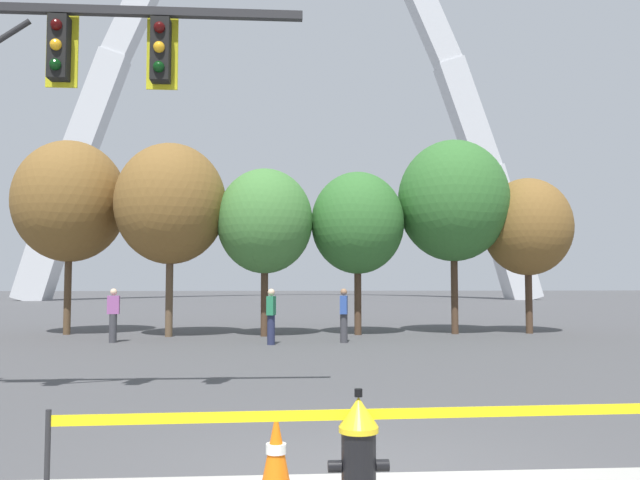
{
  "coord_description": "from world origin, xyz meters",
  "views": [
    {
      "loc": [
        -0.8,
        -5.91,
        1.79
      ],
      "look_at": [
        -0.05,
        5.0,
        2.5
      ],
      "focal_mm": 36.24,
      "sensor_mm": 36.0,
      "label": 1
    }
  ],
  "objects": [
    {
      "name": "ground_plane",
      "position": [
        0.0,
        0.0,
        0.0
      ],
      "size": [
        240.0,
        240.0,
        0.0
      ],
      "primitive_type": "plane",
      "color": "#474749"
    },
    {
      "name": "fire_hydrant",
      "position": [
        -0.18,
        -1.03,
        0.47
      ],
      "size": [
        0.46,
        0.48,
        0.99
      ],
      "color": "black",
      "rests_on": "ground"
    },
    {
      "name": "caution_tape_barrier",
      "position": [
        -0.07,
        -1.04,
        0.6
      ],
      "size": [
        4.72,
        0.19,
        0.88
      ],
      "color": "#232326",
      "rests_on": "ground"
    },
    {
      "name": "traffic_cone_by_hydrant",
      "position": [
        -0.79,
        -0.47,
        0.36
      ],
      "size": [
        0.36,
        0.36,
        0.73
      ],
      "color": "black",
      "rests_on": "ground"
    },
    {
      "name": "monument_arch",
      "position": [
        -0.0,
        57.27,
        20.41
      ],
      "size": [
        50.9,
        2.92,
        46.8
      ],
      "color": "silver",
      "rests_on": "ground"
    },
    {
      "name": "tree_far_left",
      "position": [
        -7.87,
        16.64,
        4.54
      ],
      "size": [
        3.79,
        3.79,
        6.64
      ],
      "color": "brown",
      "rests_on": "ground"
    },
    {
      "name": "tree_left_mid",
      "position": [
        -4.28,
        15.54,
        4.36
      ],
      "size": [
        3.64,
        3.64,
        6.37
      ],
      "color": "brown",
      "rests_on": "ground"
    },
    {
      "name": "tree_center_left",
      "position": [
        -1.17,
        15.49,
        3.79
      ],
      "size": [
        3.17,
        3.17,
        5.55
      ],
      "color": "#473323",
      "rests_on": "ground"
    },
    {
      "name": "tree_center_right",
      "position": [
        1.97,
        15.85,
        3.79
      ],
      "size": [
        3.16,
        3.16,
        5.54
      ],
      "color": "#473323",
      "rests_on": "ground"
    },
    {
      "name": "tree_right_mid",
      "position": [
        5.35,
        16.01,
        4.6
      ],
      "size": [
        3.84,
        3.84,
        6.72
      ],
      "color": "#473323",
      "rests_on": "ground"
    },
    {
      "name": "tree_far_right",
      "position": [
        7.99,
        16.05,
        3.71
      ],
      "size": [
        3.1,
        3.1,
        5.42
      ],
      "color": "#473323",
      "rests_on": "ground"
    },
    {
      "name": "pedestrian_walking_left",
      "position": [
        1.2,
        13.08,
        0.82
      ],
      "size": [
        0.26,
        0.37,
        1.59
      ],
      "color": "#38383D",
      "rests_on": "ground"
    },
    {
      "name": "pedestrian_standing_center",
      "position": [
        -0.93,
        12.61,
        0.82
      ],
      "size": [
        0.28,
        0.38,
        1.59
      ],
      "color": "#232847",
      "rests_on": "ground"
    },
    {
      "name": "pedestrian_walking_right",
      "position": [
        -5.59,
        13.59,
        0.82
      ],
      "size": [
        0.36,
        0.23,
        1.59
      ],
      "color": "#38383D",
      "rests_on": "ground"
    }
  ]
}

